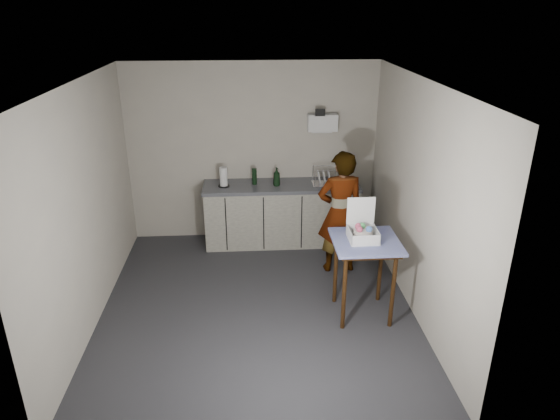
{
  "coord_description": "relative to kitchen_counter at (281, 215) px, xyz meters",
  "views": [
    {
      "loc": [
        -0.05,
        -5.03,
        3.32
      ],
      "look_at": [
        0.3,
        0.45,
        1.03
      ],
      "focal_mm": 32.0,
      "sensor_mm": 36.0,
      "label": 1
    }
  ],
  "objects": [
    {
      "name": "wall_right",
      "position": [
        1.39,
        -1.7,
        0.87
      ],
      "size": [
        0.02,
        4.0,
        2.6
      ],
      "primitive_type": "cube",
      "color": "beige",
      "rests_on": "ground"
    },
    {
      "name": "soap_bottle",
      "position": [
        -0.07,
        -0.05,
        0.62
      ],
      "size": [
        0.13,
        0.13,
        0.27
      ],
      "primitive_type": "imported",
      "rotation": [
        0.0,
        0.0,
        0.36
      ],
      "color": "black",
      "rests_on": "kitchen_counter"
    },
    {
      "name": "soda_can",
      "position": [
        -0.08,
        0.04,
        0.54
      ],
      "size": [
        0.07,
        0.07,
        0.12
      ],
      "primitive_type": "cylinder",
      "color": "red",
      "rests_on": "kitchen_counter"
    },
    {
      "name": "paper_towel",
      "position": [
        -0.82,
        -0.03,
        0.62
      ],
      "size": [
        0.16,
        0.16,
        0.28
      ],
      "color": "black",
      "rests_on": "kitchen_counter"
    },
    {
      "name": "bakery_box",
      "position": [
        0.76,
        -1.9,
        0.61
      ],
      "size": [
        0.31,
        0.33,
        0.44
      ],
      "rotation": [
        0.0,
        0.0,
        0.01
      ],
      "color": "white",
      "rests_on": "side_table"
    },
    {
      "name": "wall_back",
      "position": [
        -0.4,
        0.29,
        0.87
      ],
      "size": [
        3.6,
        0.02,
        2.6
      ],
      "primitive_type": "cube",
      "color": "beige",
      "rests_on": "ground"
    },
    {
      "name": "wall_left",
      "position": [
        -2.19,
        -1.7,
        0.87
      ],
      "size": [
        0.02,
        4.0,
        2.6
      ],
      "primitive_type": "cube",
      "color": "beige",
      "rests_on": "ground"
    },
    {
      "name": "kitchen_counter",
      "position": [
        0.0,
        0.0,
        0.0
      ],
      "size": [
        2.24,
        0.62,
        0.91
      ],
      "color": "black",
      "rests_on": "ground"
    },
    {
      "name": "dish_rack",
      "position": [
        0.62,
        -0.05,
        0.54
      ],
      "size": [
        0.36,
        0.27,
        0.25
      ],
      "color": "silver",
      "rests_on": "kitchen_counter"
    },
    {
      "name": "standing_man",
      "position": [
        0.7,
        -0.88,
        0.39
      ],
      "size": [
        0.63,
        0.44,
        1.64
      ],
      "primitive_type": "imported",
      "rotation": [
        0.0,
        0.0,
        3.22
      ],
      "color": "#B2A593",
      "rests_on": "ground"
    },
    {
      "name": "wall_shelf",
      "position": [
        0.6,
        0.22,
        1.32
      ],
      "size": [
        0.42,
        0.18,
        0.37
      ],
      "color": "white",
      "rests_on": "ground"
    },
    {
      "name": "dark_bottle",
      "position": [
        -0.38,
        0.03,
        0.6
      ],
      "size": [
        0.07,
        0.07,
        0.24
      ],
      "primitive_type": "cylinder",
      "color": "black",
      "rests_on": "kitchen_counter"
    },
    {
      "name": "side_table",
      "position": [
        0.79,
        -1.93,
        0.39
      ],
      "size": [
        0.73,
        0.73,
        0.94
      ],
      "rotation": [
        0.0,
        0.0,
        0.0
      ],
      "color": "#3B1D0D",
      "rests_on": "ground"
    },
    {
      "name": "ground",
      "position": [
        -0.4,
        -1.7,
        -0.43
      ],
      "size": [
        4.0,
        4.0,
        0.0
      ],
      "primitive_type": "plane",
      "color": "#2C2D32",
      "rests_on": "ground"
    },
    {
      "name": "ceiling",
      "position": [
        -0.4,
        -1.7,
        2.17
      ],
      "size": [
        3.6,
        4.0,
        0.01
      ],
      "primitive_type": "cube",
      "color": "silver",
      "rests_on": "wall_back"
    }
  ]
}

